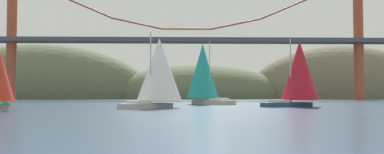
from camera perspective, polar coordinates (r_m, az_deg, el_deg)
ground_plane at (r=27.86m, az=2.23°, el=-5.70°), size 360.00×360.00×0.00m
headland_center at (r=162.90m, az=0.86°, el=-2.96°), size 71.00×44.00×26.75m
headland_left at (r=171.22m, az=-19.66°, el=-2.79°), size 86.02×44.00×41.87m
headland_right at (r=174.10m, az=19.28°, el=-2.79°), size 73.14×44.00×41.81m
suspension_bridge at (r=123.91m, az=-0.68°, el=5.41°), size 137.37×6.00×39.53m
sailboat_crimson_sail at (r=57.77m, az=14.24°, el=0.68°), size 8.83×6.53×8.98m
sailboat_white_mainsail at (r=50.73m, az=-4.52°, el=0.82°), size 8.23×9.13×9.01m
sailboat_teal_sail at (r=69.97m, az=1.54°, el=0.58°), size 8.58×9.61×10.28m
channel_buoy at (r=63.39m, az=-23.80°, el=-3.31°), size 1.10×1.10×2.64m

